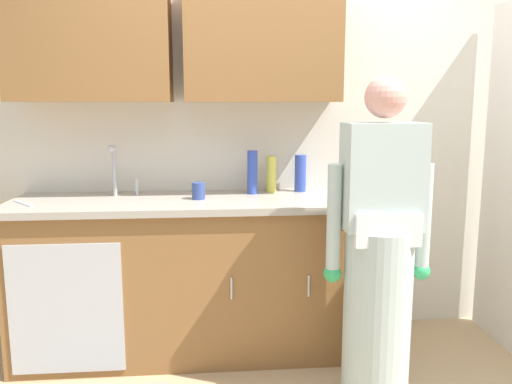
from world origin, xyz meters
The scene contains 10 objects.
kitchen_wall_with_uppers centered at (-0.14, 0.99, 1.48)m, with size 4.80×0.44×2.70m.
counter_cabinet centered at (-0.55, 0.70, 0.45)m, with size 1.90×0.62×0.90m.
countertop centered at (-0.55, 0.70, 0.92)m, with size 1.96×0.66×0.04m, color #A8A093.
sink centered at (-0.91, 0.71, 0.93)m, with size 0.50×0.36×0.35m.
person_at_sink centered at (0.46, 0.12, 0.69)m, with size 0.55×0.34×1.62m.
bottle_cleaner_spray centered at (-0.11, 0.84, 1.07)m, with size 0.06×0.06×0.27m, color #334CB2.
bottle_dish_liquid centered at (0.01, 0.89, 1.05)m, with size 0.06×0.06×0.23m, color #D8D14C.
bottle_water_tall centered at (0.20, 0.91, 1.06)m, with size 0.07×0.07×0.23m, color #334CB2.
cup_by_sink centered at (-0.44, 0.69, 0.99)m, with size 0.08×0.08×0.10m, color #33478C.
knife_on_counter centered at (-1.41, 0.63, 0.94)m, with size 0.24×0.02×0.01m, color silver.
Camera 1 is at (-0.37, -2.32, 1.49)m, focal length 36.53 mm.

